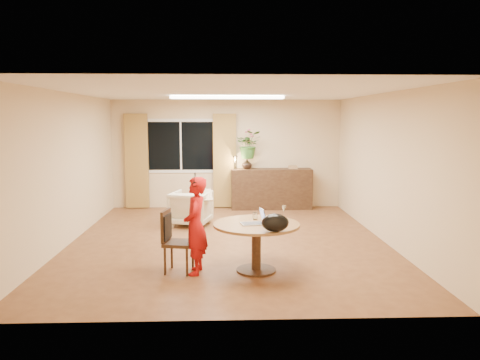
# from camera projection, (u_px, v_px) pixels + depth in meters

# --- Properties ---
(floor) EXTENTS (6.50, 6.50, 0.00)m
(floor) POSITION_uv_depth(u_px,v_px,m) (228.00, 241.00, 8.26)
(floor) COLOR brown
(floor) RESTS_ON ground
(ceiling) EXTENTS (6.50, 6.50, 0.00)m
(ceiling) POSITION_uv_depth(u_px,v_px,m) (228.00, 92.00, 7.92)
(ceiling) COLOR white
(ceiling) RESTS_ON wall_back
(wall_back) EXTENTS (5.50, 0.00, 5.50)m
(wall_back) POSITION_uv_depth(u_px,v_px,m) (227.00, 154.00, 11.31)
(wall_back) COLOR beige
(wall_back) RESTS_ON floor
(wall_left) EXTENTS (0.00, 6.50, 6.50)m
(wall_left) POSITION_uv_depth(u_px,v_px,m) (67.00, 169.00, 7.99)
(wall_left) COLOR beige
(wall_left) RESTS_ON floor
(wall_right) EXTENTS (0.00, 6.50, 6.50)m
(wall_right) POSITION_uv_depth(u_px,v_px,m) (385.00, 168.00, 8.18)
(wall_right) COLOR beige
(wall_right) RESTS_ON floor
(window) EXTENTS (1.70, 0.03, 1.30)m
(window) POSITION_uv_depth(u_px,v_px,m) (181.00, 146.00, 11.22)
(window) COLOR white
(window) RESTS_ON wall_back
(curtain_left) EXTENTS (0.55, 0.08, 2.25)m
(curtain_left) POSITION_uv_depth(u_px,v_px,m) (137.00, 161.00, 11.16)
(curtain_left) COLOR brown
(curtain_left) RESTS_ON wall_back
(curtain_right) EXTENTS (0.55, 0.08, 2.25)m
(curtain_right) POSITION_uv_depth(u_px,v_px,m) (225.00, 161.00, 11.23)
(curtain_right) COLOR brown
(curtain_right) RESTS_ON wall_back
(ceiling_panel) EXTENTS (2.20, 0.35, 0.05)m
(ceiling_panel) POSITION_uv_depth(u_px,v_px,m) (227.00, 97.00, 9.11)
(ceiling_panel) COLOR white
(ceiling_panel) RESTS_ON ceiling
(dining_table) EXTENTS (1.22, 1.22, 0.69)m
(dining_table) POSITION_uv_depth(u_px,v_px,m) (256.00, 234.00, 6.59)
(dining_table) COLOR brown
(dining_table) RESTS_ON floor
(dining_chair) EXTENTS (0.49, 0.46, 0.89)m
(dining_chair) POSITION_uv_depth(u_px,v_px,m) (179.00, 241.00, 6.57)
(dining_chair) COLOR black
(dining_chair) RESTS_ON floor
(child) EXTENTS (0.52, 0.36, 1.36)m
(child) POSITION_uv_depth(u_px,v_px,m) (196.00, 226.00, 6.48)
(child) COLOR red
(child) RESTS_ON floor
(laptop) EXTENTS (0.38, 0.28, 0.23)m
(laptop) POSITION_uv_depth(u_px,v_px,m) (253.00, 216.00, 6.50)
(laptop) COLOR #B7B7BC
(laptop) RESTS_ON dining_table
(tumbler) EXTENTS (0.08, 0.08, 0.10)m
(tumbler) POSITION_uv_depth(u_px,v_px,m) (255.00, 216.00, 6.83)
(tumbler) COLOR white
(tumbler) RESTS_ON dining_table
(wine_glass) EXTENTS (0.08, 0.08, 0.21)m
(wine_glass) POSITION_uv_depth(u_px,v_px,m) (284.00, 213.00, 6.78)
(wine_glass) COLOR white
(wine_glass) RESTS_ON dining_table
(pot_lid) EXTENTS (0.22, 0.22, 0.04)m
(pot_lid) POSITION_uv_depth(u_px,v_px,m) (272.00, 217.00, 6.91)
(pot_lid) COLOR white
(pot_lid) RESTS_ON dining_table
(handbag) EXTENTS (0.36, 0.21, 0.24)m
(handbag) POSITION_uv_depth(u_px,v_px,m) (275.00, 223.00, 6.06)
(handbag) COLOR black
(handbag) RESTS_ON dining_table
(armchair) EXTENTS (0.92, 0.93, 0.70)m
(armchair) POSITION_uv_depth(u_px,v_px,m) (191.00, 208.00, 9.49)
(armchair) COLOR beige
(armchair) RESTS_ON floor
(throw) EXTENTS (0.50, 0.59, 0.03)m
(throw) POSITION_uv_depth(u_px,v_px,m) (201.00, 191.00, 9.35)
(throw) COLOR beige
(throw) RESTS_ON armchair
(sideboard) EXTENTS (1.92, 0.47, 0.96)m
(sideboard) POSITION_uv_depth(u_px,v_px,m) (271.00, 189.00, 11.21)
(sideboard) COLOR black
(sideboard) RESTS_ON floor
(vase) EXTENTS (0.25, 0.25, 0.25)m
(vase) POSITION_uv_depth(u_px,v_px,m) (247.00, 164.00, 11.11)
(vase) COLOR black
(vase) RESTS_ON sideboard
(bouquet) EXTENTS (0.61, 0.54, 0.66)m
(bouquet) POSITION_uv_depth(u_px,v_px,m) (249.00, 145.00, 11.06)
(bouquet) COLOR #2A6225
(bouquet) RESTS_ON vase
(book_stack) EXTENTS (0.22, 0.17, 0.09)m
(book_stack) POSITION_uv_depth(u_px,v_px,m) (293.00, 167.00, 11.16)
(book_stack) COLOR olive
(book_stack) RESTS_ON sideboard
(desk_lamp) EXTENTS (0.16, 0.16, 0.33)m
(desk_lamp) POSITION_uv_depth(u_px,v_px,m) (235.00, 162.00, 11.05)
(desk_lamp) COLOR black
(desk_lamp) RESTS_ON sideboard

